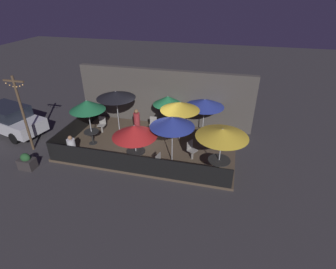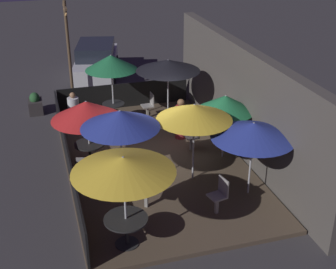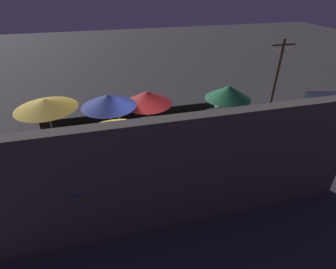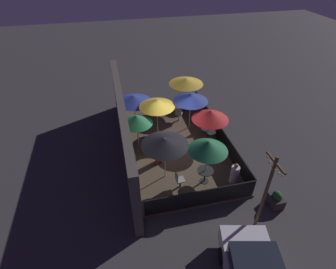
# 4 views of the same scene
# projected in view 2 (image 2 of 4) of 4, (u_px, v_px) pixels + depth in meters

# --- Properties ---
(ground_plane) EXTENTS (60.00, 60.00, 0.00)m
(ground_plane) POSITION_uv_depth(u_px,v_px,m) (154.00, 163.00, 14.27)
(ground_plane) COLOR #383538
(patio_deck) EXTENTS (8.84, 5.18, 0.12)m
(patio_deck) POSITION_uv_depth(u_px,v_px,m) (154.00, 161.00, 14.24)
(patio_deck) COLOR brown
(patio_deck) RESTS_ON ground_plane
(building_wall) EXTENTS (10.44, 0.36, 3.39)m
(building_wall) POSITION_uv_depth(u_px,v_px,m) (242.00, 101.00, 14.25)
(building_wall) COLOR #4C4742
(building_wall) RESTS_ON ground_plane
(fence_front) EXTENTS (8.64, 0.05, 0.95)m
(fence_front) POSITION_uv_depth(u_px,v_px,m) (67.00, 157.00, 13.36)
(fence_front) COLOR black
(fence_front) RESTS_ON patio_deck
(fence_side_left) EXTENTS (0.05, 4.98, 0.95)m
(fence_side_left) POSITION_uv_depth(u_px,v_px,m) (124.00, 95.00, 17.78)
(fence_side_left) COLOR black
(fence_side_left) RESTS_ON patio_deck
(patio_umbrella_0) EXTENTS (2.24, 2.24, 2.25)m
(patio_umbrella_0) POSITION_uv_depth(u_px,v_px,m) (123.00, 165.00, 9.74)
(patio_umbrella_0) COLOR #B2B2B7
(patio_umbrella_0) RESTS_ON patio_deck
(patio_umbrella_1) EXTENTS (2.03, 2.03, 2.07)m
(patio_umbrella_1) POSITION_uv_depth(u_px,v_px,m) (87.00, 110.00, 13.05)
(patio_umbrella_1) COLOR #B2B2B7
(patio_umbrella_1) RESTS_ON patio_deck
(patio_umbrella_2) EXTENTS (1.78, 1.78, 2.47)m
(patio_umbrella_2) POSITION_uv_depth(u_px,v_px,m) (111.00, 62.00, 15.72)
(patio_umbrella_2) COLOR #B2B2B7
(patio_umbrella_2) RESTS_ON patio_deck
(patio_umbrella_3) EXTENTS (1.71, 1.71, 2.01)m
(patio_umbrella_3) POSITION_uv_depth(u_px,v_px,m) (225.00, 103.00, 13.62)
(patio_umbrella_3) COLOR #B2B2B7
(patio_umbrella_3) RESTS_ON patio_deck
(patio_umbrella_4) EXTENTS (2.05, 2.05, 2.26)m
(patio_umbrella_4) POSITION_uv_depth(u_px,v_px,m) (194.00, 112.00, 12.33)
(patio_umbrella_4) COLOR #B2B2B7
(patio_umbrella_4) RESTS_ON patio_deck
(patio_umbrella_5) EXTENTS (2.16, 2.16, 2.06)m
(patio_umbrella_5) POSITION_uv_depth(u_px,v_px,m) (253.00, 130.00, 11.74)
(patio_umbrella_5) COLOR #B2B2B7
(patio_umbrella_5) RESTS_ON patio_deck
(patio_umbrella_6) EXTENTS (2.03, 2.03, 2.35)m
(patio_umbrella_6) POSITION_uv_depth(u_px,v_px,m) (120.00, 119.00, 11.73)
(patio_umbrella_6) COLOR #B2B2B7
(patio_umbrella_6) RESTS_ON patio_deck
(patio_umbrella_7) EXTENTS (2.16, 2.16, 2.37)m
(patio_umbrella_7) POSITION_uv_depth(u_px,v_px,m) (168.00, 65.00, 15.54)
(patio_umbrella_7) COLOR #B2B2B7
(patio_umbrella_7) RESTS_ON patio_deck
(dining_table_0) EXTENTS (0.99, 0.99, 0.70)m
(dining_table_0) POSITION_uv_depth(u_px,v_px,m) (126.00, 223.00, 10.39)
(dining_table_0) COLOR black
(dining_table_0) RESTS_ON patio_deck
(dining_table_1) EXTENTS (0.87, 0.87, 0.76)m
(dining_table_1) POSITION_uv_depth(u_px,v_px,m) (90.00, 148.00, 13.57)
(dining_table_1) COLOR black
(dining_table_1) RESTS_ON patio_deck
(dining_table_2) EXTENTS (0.78, 0.78, 0.72)m
(dining_table_2) POSITION_uv_depth(u_px,v_px,m) (114.00, 108.00, 16.44)
(dining_table_2) COLOR black
(dining_table_2) RESTS_ON patio_deck
(patio_chair_0) EXTENTS (0.55, 0.55, 0.96)m
(patio_chair_0) POSITION_uv_depth(u_px,v_px,m) (147.00, 188.00, 11.79)
(patio_chair_0) COLOR gray
(patio_chair_0) RESTS_ON patio_deck
(patio_chair_1) EXTENTS (0.49, 0.49, 0.95)m
(patio_chair_1) POSITION_uv_depth(u_px,v_px,m) (85.00, 169.00, 12.63)
(patio_chair_1) COLOR gray
(patio_chair_1) RESTS_ON patio_deck
(patio_chair_2) EXTENTS (0.42, 0.42, 0.92)m
(patio_chair_2) POSITION_uv_depth(u_px,v_px,m) (149.00, 105.00, 16.86)
(patio_chair_2) COLOR gray
(patio_chair_2) RESTS_ON patio_deck
(patio_chair_3) EXTENTS (0.48, 0.48, 0.95)m
(patio_chair_3) POSITION_uv_depth(u_px,v_px,m) (219.00, 194.00, 11.52)
(patio_chair_3) COLOR gray
(patio_chair_3) RESTS_ON patio_deck
(patio_chair_4) EXTENTS (0.42, 0.42, 0.92)m
(patio_chair_4) POSITION_uv_depth(u_px,v_px,m) (193.00, 135.00, 14.59)
(patio_chair_4) COLOR gray
(patio_chair_4) RESTS_ON patio_deck
(patron_0) EXTENTS (0.44, 0.44, 1.37)m
(patron_0) POSITION_uv_depth(u_px,v_px,m) (181.00, 120.00, 15.31)
(patron_0) COLOR maroon
(patron_0) RESTS_ON patio_deck
(patron_1) EXTENTS (0.56, 0.56, 1.15)m
(patron_1) POSITION_uv_depth(u_px,v_px,m) (74.00, 110.00, 16.42)
(patron_1) COLOR silver
(patron_1) RESTS_ON patio_deck
(planter_box) EXTENTS (0.73, 0.51, 0.81)m
(planter_box) POSITION_uv_depth(u_px,v_px,m) (35.00, 104.00, 17.61)
(planter_box) COLOR #332D2D
(planter_box) RESTS_ON ground_plane
(light_post) EXTENTS (1.10, 0.12, 3.96)m
(light_post) POSITION_uv_depth(u_px,v_px,m) (68.00, 47.00, 17.96)
(light_post) COLOR brown
(light_post) RESTS_ON ground_plane
(parked_car_0) EXTENTS (4.70, 2.67, 1.62)m
(parked_car_0) POSITION_uv_depth(u_px,v_px,m) (96.00, 60.00, 21.06)
(parked_car_0) COLOR silver
(parked_car_0) RESTS_ON ground_plane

